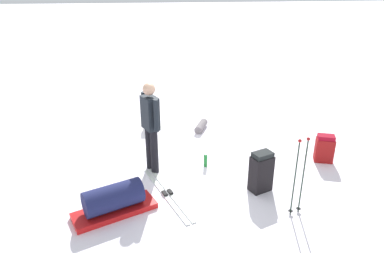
# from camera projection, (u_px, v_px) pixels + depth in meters

# --- Properties ---
(ground_plane) EXTENTS (80.00, 80.00, 0.00)m
(ground_plane) POSITION_uv_depth(u_px,v_px,m) (192.00, 159.00, 7.16)
(ground_plane) COLOR white
(skier_standing) EXTENTS (0.35, 0.52, 1.70)m
(skier_standing) POSITION_uv_depth(u_px,v_px,m) (151.00, 123.00, 6.38)
(skier_standing) COLOR black
(skier_standing) RESTS_ON ground_plane
(ski_pair_near) EXTENTS (0.79, 1.72, 0.05)m
(ski_pair_near) POSITION_uv_depth(u_px,v_px,m) (167.00, 194.00, 6.00)
(ski_pair_near) COLOR silver
(ski_pair_near) RESTS_ON ground_plane
(backpack_large_dark) EXTENTS (0.42, 0.36, 0.72)m
(backpack_large_dark) POSITION_uv_depth(u_px,v_px,m) (261.00, 172.00, 5.99)
(backpack_large_dark) COLOR black
(backpack_large_dark) RESTS_ON ground_plane
(backpack_bright) EXTENTS (0.40, 0.32, 0.56)m
(backpack_bright) POSITION_uv_depth(u_px,v_px,m) (324.00, 149.00, 6.96)
(backpack_bright) COLOR maroon
(backpack_bright) RESTS_ON ground_plane
(backpack_small_spare) EXTENTS (0.34, 0.25, 0.56)m
(backpack_small_spare) POSITION_uv_depth(u_px,v_px,m) (153.00, 115.00, 8.61)
(backpack_small_spare) COLOR #485621
(backpack_small_spare) RESTS_ON ground_plane
(ski_poles_planted_near) EXTENTS (0.21, 0.11, 1.28)m
(ski_poles_planted_near) POSITION_uv_depth(u_px,v_px,m) (300.00, 173.00, 5.26)
(ski_poles_planted_near) COLOR black
(ski_poles_planted_near) RESTS_ON ground_plane
(gear_sled) EXTENTS (1.34, 0.93, 0.49)m
(gear_sled) POSITION_uv_depth(u_px,v_px,m) (114.00, 201.00, 5.45)
(gear_sled) COLOR red
(gear_sled) RESTS_ON ground_plane
(sleeping_mat_rolled) EXTENTS (0.38, 0.58, 0.18)m
(sleeping_mat_rolled) POSITION_uv_depth(u_px,v_px,m) (201.00, 126.00, 8.43)
(sleeping_mat_rolled) COLOR slate
(sleeping_mat_rolled) RESTS_ON ground_plane
(thermos_bottle) EXTENTS (0.07, 0.07, 0.26)m
(thermos_bottle) POSITION_uv_depth(u_px,v_px,m) (206.00, 160.00, 6.82)
(thermos_bottle) COLOR #1D7C2E
(thermos_bottle) RESTS_ON ground_plane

